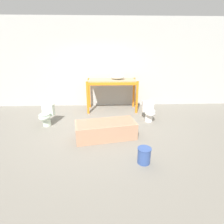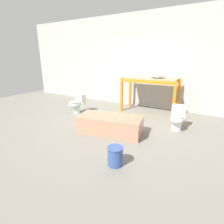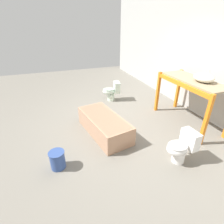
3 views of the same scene
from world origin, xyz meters
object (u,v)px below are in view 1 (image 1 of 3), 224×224
toilet_far (149,111)px  toilet_near (46,115)px  sink_basin (118,77)px  bucket_white (144,155)px  bathtub_main (106,129)px

toilet_far → toilet_near: bearing=-179.0°
sink_basin → toilet_far: bearing=-51.6°
bucket_white → bathtub_main: bearing=124.6°
sink_basin → toilet_far: sink_basin is taller
sink_basin → bucket_white: (0.30, -3.24, -1.04)m
toilet_far → bucket_white: (-0.60, -2.10, -0.14)m
sink_basin → bathtub_main: sink_basin is taller
sink_basin → toilet_far: (0.90, -1.14, -0.90)m
bathtub_main → bucket_white: size_ratio=4.82×
bathtub_main → toilet_near: (-1.72, 0.81, 0.07)m
bucket_white → toilet_near: bearing=142.5°
sink_basin → toilet_near: sink_basin is taller
sink_basin → bathtub_main: (-0.45, -2.15, -0.97)m
bathtub_main → toilet_near: toilet_near is taller
sink_basin → bathtub_main: 2.40m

